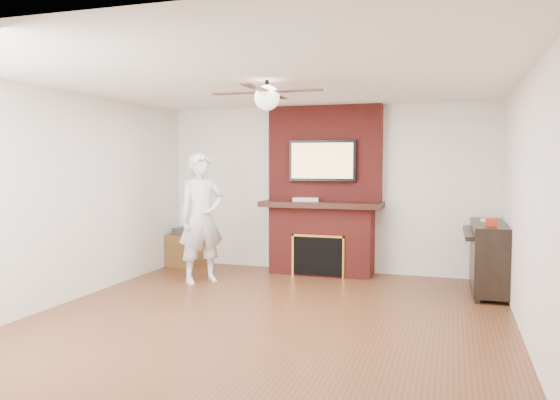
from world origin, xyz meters
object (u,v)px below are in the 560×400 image
(person, at_px, (202,218))
(side_table, at_px, (188,248))
(fireplace, at_px, (323,207))
(piano, at_px, (488,255))

(person, relative_size, side_table, 2.94)
(fireplace, height_order, side_table, fireplace)
(side_table, xyz_separation_m, piano, (4.48, -0.48, 0.20))
(side_table, bearing_deg, person, -50.03)
(fireplace, relative_size, piano, 1.83)
(fireplace, relative_size, side_table, 4.13)
(piano, bearing_deg, fireplace, 165.88)
(piano, bearing_deg, person, -171.76)
(piano, bearing_deg, side_table, 173.25)
(person, distance_m, piano, 3.79)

